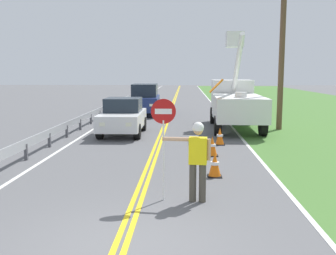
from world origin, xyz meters
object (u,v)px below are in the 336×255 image
Objects in this scene: oncoming_suv_second at (145,99)px; utility_pole_near at (282,49)px; stop_sign_paddle at (163,127)px; traffic_cone_tail at (220,137)px; flagger_worker at (197,157)px; traffic_cone_mid at (212,146)px; utility_bucket_truck at (235,101)px; traffic_cone_lead at (215,165)px; oncoming_sedan_nearest at (123,117)px.

utility_pole_near is (7.52, -6.61, 2.99)m from oncoming_suv_second.
traffic_cone_tail is at bearing 74.86° from stop_sign_paddle.
traffic_cone_mid is (0.68, 4.93, -0.71)m from flagger_worker.
utility_bucket_truck is (2.32, 11.95, 0.35)m from flagger_worker.
oncoming_suv_second is at bearing 130.89° from utility_bucket_truck.
utility_pole_near is 6.68m from traffic_cone_tail.
flagger_worker is at bearing -5.96° from stop_sign_paddle.
oncoming_suv_second is at bearing 97.08° from stop_sign_paddle.
utility_pole_near is (2.20, -0.47, 2.65)m from utility_bucket_truck.
flagger_worker is at bearing -97.84° from traffic_cone_mid.
traffic_cone_tail is at bearing -69.45° from oncoming_suv_second.
flagger_worker is 0.27× the size of utility_bucket_truck.
utility_bucket_truck is 9.79× the size of traffic_cone_lead.
oncoming_suv_second reaches higher than traffic_cone_lead.
utility_pole_near is at bearing -41.32° from oncoming_suv_second.
utility_bucket_truck is at bearing 23.30° from oncoming_sedan_nearest.
stop_sign_paddle reaches higher than traffic_cone_tail.
utility_pole_near reaches higher than stop_sign_paddle.
stop_sign_paddle is at bearing -104.56° from utility_bucket_truck.
utility_pole_near is 8.45m from traffic_cone_mid.
utility_bucket_truck reaches higher than oncoming_suv_second.
traffic_cone_mid is (0.12, 2.76, 0.00)m from traffic_cone_lead.
flagger_worker is 12.70m from utility_pole_near.
flagger_worker is 0.78× the size of stop_sign_paddle.
oncoming_sedan_nearest is (-2.42, 9.50, -0.88)m from stop_sign_paddle.
flagger_worker is 7.20m from traffic_cone_tail.
flagger_worker is 0.39× the size of oncoming_suv_second.
oncoming_suv_second is 6.65× the size of traffic_cone_tail.
utility_bucket_truck is 5.13m from traffic_cone_tail.
oncoming_sedan_nearest reaches higher than traffic_cone_mid.
traffic_cone_mid is at bearing -50.27° from oncoming_sedan_nearest.
utility_bucket_truck is 1.47× the size of oncoming_suv_second.
utility_bucket_truck is at bearing -49.11° from oncoming_suv_second.
oncoming_suv_second is at bearing 99.42° from flagger_worker.
utility_bucket_truck is at bearing 168.02° from utility_pole_near.
traffic_cone_lead is (3.75, -7.41, -0.50)m from oncoming_sedan_nearest.
utility_bucket_truck is at bearing 75.44° from stop_sign_paddle.
utility_bucket_truck is 0.89× the size of utility_pole_near.
stop_sign_paddle is 18.17m from oncoming_suv_second.
flagger_worker is 2.61× the size of traffic_cone_lead.
oncoming_suv_second is at bearing 105.62° from traffic_cone_mid.
traffic_cone_lead is 1.00× the size of traffic_cone_mid.
traffic_cone_lead is at bearing -77.39° from oncoming_suv_second.
oncoming_suv_second is 0.60× the size of utility_pole_near.
traffic_cone_lead is (-1.76, -9.78, -1.06)m from utility_bucket_truck.
oncoming_sedan_nearest is at bearing 116.82° from traffic_cone_lead.
traffic_cone_lead and traffic_cone_mid have the same top height.
flagger_worker is at bearing -71.62° from oncoming_sedan_nearest.
oncoming_sedan_nearest is at bearing -166.11° from utility_pole_near.
utility_pole_near is (4.52, 11.49, 3.00)m from flagger_worker.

